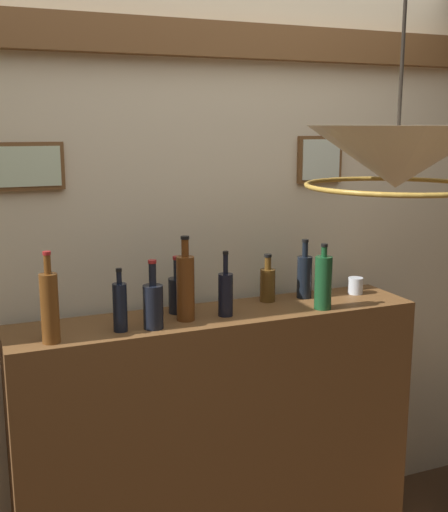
{
  "coord_description": "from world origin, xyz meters",
  "views": [
    {
      "loc": [
        -0.95,
        -1.5,
        1.88
      ],
      "look_at": [
        0.0,
        0.8,
        1.37
      ],
      "focal_mm": 44.91,
      "sensor_mm": 36.0,
      "label": 1
    }
  ],
  "objects_px": {
    "liquor_bottle_vermouth": "(323,282)",
    "glass_tumbler_rocks": "(355,286)",
    "liquor_bottle_amaro": "(304,275)",
    "liquor_bottle_sherry": "(120,306)",
    "liquor_bottle_scotch": "(50,306)",
    "pendant_lamp": "(397,159)",
    "liquor_bottle_port": "(186,286)",
    "liquor_bottle_bourbon": "(226,293)",
    "liquor_bottle_mezcal": "(178,292)",
    "liquor_bottle_whiskey": "(153,304)",
    "liquor_bottle_brandy": "(268,283)"
  },
  "relations": [
    {
      "from": "liquor_bottle_whiskey",
      "to": "glass_tumbler_rocks",
      "type": "relative_size",
      "value": 3.53
    },
    {
      "from": "liquor_bottle_vermouth",
      "to": "liquor_bottle_whiskey",
      "type": "distance_m",
      "value": 0.73
    },
    {
      "from": "liquor_bottle_port",
      "to": "liquor_bottle_amaro",
      "type": "xyz_separation_m",
      "value": [
        0.6,
        0.12,
        -0.04
      ]
    },
    {
      "from": "liquor_bottle_amaro",
      "to": "glass_tumbler_rocks",
      "type": "xyz_separation_m",
      "value": [
        0.25,
        -0.03,
        -0.06
      ]
    },
    {
      "from": "liquor_bottle_bourbon",
      "to": "liquor_bottle_scotch",
      "type": "distance_m",
      "value": 0.7
    },
    {
      "from": "liquor_bottle_vermouth",
      "to": "glass_tumbler_rocks",
      "type": "distance_m",
      "value": 0.32
    },
    {
      "from": "liquor_bottle_brandy",
      "to": "pendant_lamp",
      "type": "distance_m",
      "value": 0.93
    },
    {
      "from": "liquor_bottle_mezcal",
      "to": "liquor_bottle_brandy",
      "type": "xyz_separation_m",
      "value": [
        0.42,
        0.02,
        -0.01
      ]
    },
    {
      "from": "liquor_bottle_bourbon",
      "to": "liquor_bottle_scotch",
      "type": "relative_size",
      "value": 0.81
    },
    {
      "from": "liquor_bottle_whiskey",
      "to": "liquor_bottle_port",
      "type": "bearing_deg",
      "value": 19.41
    },
    {
      "from": "liquor_bottle_vermouth",
      "to": "liquor_bottle_amaro",
      "type": "xyz_separation_m",
      "value": [
        0.02,
        0.19,
        -0.01
      ]
    },
    {
      "from": "liquor_bottle_scotch",
      "to": "pendant_lamp",
      "type": "height_order",
      "value": "pendant_lamp"
    },
    {
      "from": "liquor_bottle_sherry",
      "to": "liquor_bottle_scotch",
      "type": "distance_m",
      "value": 0.26
    },
    {
      "from": "liquor_bottle_amaro",
      "to": "glass_tumbler_rocks",
      "type": "distance_m",
      "value": 0.26
    },
    {
      "from": "liquor_bottle_bourbon",
      "to": "liquor_bottle_whiskey",
      "type": "relative_size",
      "value": 1.0
    },
    {
      "from": "liquor_bottle_whiskey",
      "to": "glass_tumbler_rocks",
      "type": "xyz_separation_m",
      "value": [
        1.0,
        0.14,
        -0.06
      ]
    },
    {
      "from": "liquor_bottle_amaro",
      "to": "liquor_bottle_bourbon",
      "type": "bearing_deg",
      "value": -164.37
    },
    {
      "from": "liquor_bottle_scotch",
      "to": "glass_tumbler_rocks",
      "type": "xyz_separation_m",
      "value": [
        1.38,
        0.15,
        -0.1
      ]
    },
    {
      "from": "liquor_bottle_port",
      "to": "liquor_bottle_scotch",
      "type": "relative_size",
      "value": 1.02
    },
    {
      "from": "liquor_bottle_whiskey",
      "to": "liquor_bottle_scotch",
      "type": "xyz_separation_m",
      "value": [
        -0.38,
        -0.02,
        0.04
      ]
    },
    {
      "from": "liquor_bottle_sherry",
      "to": "liquor_bottle_bourbon",
      "type": "xyz_separation_m",
      "value": [
        0.44,
        0.03,
        -0.0
      ]
    },
    {
      "from": "liquor_bottle_scotch",
      "to": "liquor_bottle_sherry",
      "type": "bearing_deg",
      "value": 7.23
    },
    {
      "from": "liquor_bottle_mezcal",
      "to": "liquor_bottle_scotch",
      "type": "height_order",
      "value": "liquor_bottle_scotch"
    },
    {
      "from": "liquor_bottle_vermouth",
      "to": "liquor_bottle_brandy",
      "type": "distance_m",
      "value": 0.26
    },
    {
      "from": "liquor_bottle_port",
      "to": "glass_tumbler_rocks",
      "type": "bearing_deg",
      "value": 5.68
    },
    {
      "from": "liquor_bottle_sherry",
      "to": "liquor_bottle_whiskey",
      "type": "height_order",
      "value": "liquor_bottle_whiskey"
    },
    {
      "from": "pendant_lamp",
      "to": "liquor_bottle_port",
      "type": "bearing_deg",
      "value": 130.69
    },
    {
      "from": "liquor_bottle_vermouth",
      "to": "liquor_bottle_mezcal",
      "type": "relative_size",
      "value": 1.18
    },
    {
      "from": "liquor_bottle_mezcal",
      "to": "liquor_bottle_bourbon",
      "type": "xyz_separation_m",
      "value": [
        0.16,
        -0.11,
        0.01
      ]
    },
    {
      "from": "liquor_bottle_amaro",
      "to": "liquor_bottle_scotch",
      "type": "bearing_deg",
      "value": -170.65
    },
    {
      "from": "liquor_bottle_port",
      "to": "liquor_bottle_vermouth",
      "type": "relative_size",
      "value": 1.22
    },
    {
      "from": "liquor_bottle_scotch",
      "to": "liquor_bottle_whiskey",
      "type": "bearing_deg",
      "value": 2.68
    },
    {
      "from": "liquor_bottle_bourbon",
      "to": "liquor_bottle_scotch",
      "type": "bearing_deg",
      "value": -174.65
    },
    {
      "from": "liquor_bottle_port",
      "to": "liquor_bottle_mezcal",
      "type": "bearing_deg",
      "value": 87.54
    },
    {
      "from": "liquor_bottle_vermouth",
      "to": "glass_tumbler_rocks",
      "type": "bearing_deg",
      "value": 29.98
    },
    {
      "from": "liquor_bottle_sherry",
      "to": "pendant_lamp",
      "type": "relative_size",
      "value": 0.37
    },
    {
      "from": "pendant_lamp",
      "to": "liquor_bottle_scotch",
      "type": "bearing_deg",
      "value": 153.09
    },
    {
      "from": "liquor_bottle_mezcal",
      "to": "liquor_bottle_bourbon",
      "type": "bearing_deg",
      "value": -34.86
    },
    {
      "from": "liquor_bottle_sherry",
      "to": "liquor_bottle_bourbon",
      "type": "bearing_deg",
      "value": 4.24
    },
    {
      "from": "liquor_bottle_port",
      "to": "pendant_lamp",
      "type": "xyz_separation_m",
      "value": [
        0.52,
        -0.6,
        0.51
      ]
    },
    {
      "from": "liquor_bottle_vermouth",
      "to": "glass_tumbler_rocks",
      "type": "relative_size",
      "value": 3.7
    },
    {
      "from": "liquor_bottle_port",
      "to": "liquor_bottle_amaro",
      "type": "distance_m",
      "value": 0.61
    },
    {
      "from": "liquor_bottle_sherry",
      "to": "liquor_bottle_whiskey",
      "type": "relative_size",
      "value": 0.91
    },
    {
      "from": "liquor_bottle_whiskey",
      "to": "liquor_bottle_amaro",
      "type": "distance_m",
      "value": 0.77
    },
    {
      "from": "glass_tumbler_rocks",
      "to": "liquor_bottle_brandy",
      "type": "bearing_deg",
      "value": 174.64
    },
    {
      "from": "liquor_bottle_mezcal",
      "to": "liquor_bottle_brandy",
      "type": "height_order",
      "value": "liquor_bottle_mezcal"
    },
    {
      "from": "liquor_bottle_whiskey",
      "to": "glass_tumbler_rocks",
      "type": "height_order",
      "value": "liquor_bottle_whiskey"
    },
    {
      "from": "liquor_bottle_sherry",
      "to": "liquor_bottle_scotch",
      "type": "xyz_separation_m",
      "value": [
        -0.26,
        -0.03,
        0.04
      ]
    },
    {
      "from": "liquor_bottle_port",
      "to": "liquor_bottle_amaro",
      "type": "bearing_deg",
      "value": 10.94
    },
    {
      "from": "liquor_bottle_mezcal",
      "to": "pendant_lamp",
      "type": "relative_size",
      "value": 0.37
    }
  ]
}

